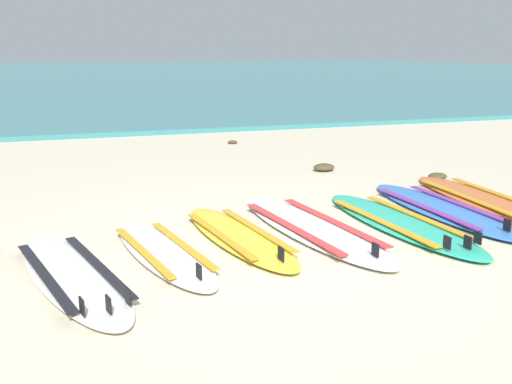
% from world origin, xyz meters
% --- Properties ---
extents(ground_plane, '(80.00, 80.00, 0.00)m').
position_xyz_m(ground_plane, '(0.00, 0.00, 0.00)').
color(ground_plane, beige).
extents(sea, '(80.00, 60.00, 0.10)m').
position_xyz_m(sea, '(0.00, 37.30, 0.05)').
color(sea, teal).
rests_on(sea, ground).
extents(surfboard_1, '(1.08, 2.27, 0.18)m').
position_xyz_m(surfboard_1, '(-1.59, -0.02, 0.04)').
color(surfboard_1, silver).
rests_on(surfboard_1, ground).
extents(surfboard_2, '(0.84, 2.01, 0.18)m').
position_xyz_m(surfboard_2, '(-0.85, 0.27, 0.04)').
color(surfboard_2, white).
rests_on(surfboard_2, ground).
extents(surfboard_3, '(0.81, 2.13, 0.18)m').
position_xyz_m(surfboard_3, '(-0.12, 0.50, 0.04)').
color(surfboard_3, yellow).
rests_on(surfboard_3, ground).
extents(surfboard_4, '(0.96, 2.58, 0.18)m').
position_xyz_m(surfboard_4, '(0.62, 0.52, 0.04)').
color(surfboard_4, white).
rests_on(surfboard_4, ground).
extents(surfboard_5, '(0.79, 2.44, 0.18)m').
position_xyz_m(surfboard_5, '(1.50, 0.40, 0.04)').
color(surfboard_5, '#2DB793').
rests_on(surfboard_5, ground).
extents(surfboard_6, '(0.68, 2.43, 0.18)m').
position_xyz_m(surfboard_6, '(2.20, 0.70, 0.04)').
color(surfboard_6, '#3875CC').
rests_on(surfboard_6, ground).
extents(surfboard_7, '(0.70, 2.46, 0.18)m').
position_xyz_m(surfboard_7, '(2.89, 0.93, 0.04)').
color(surfboard_7, orange).
rests_on(surfboard_7, ground).
extents(seaweed_clump_near_shoreline, '(0.31, 0.25, 0.11)m').
position_xyz_m(seaweed_clump_near_shoreline, '(1.91, 3.06, 0.05)').
color(seaweed_clump_near_shoreline, '#4C4228').
rests_on(seaweed_clump_near_shoreline, ground).
extents(seaweed_clump_mid_sand, '(0.18, 0.14, 0.06)m').
position_xyz_m(seaweed_clump_mid_sand, '(1.34, 5.82, 0.03)').
color(seaweed_clump_mid_sand, '#4C4228').
rests_on(seaweed_clump_mid_sand, ground).
extents(seaweed_clump_by_the_boards, '(0.26, 0.21, 0.09)m').
position_xyz_m(seaweed_clump_by_the_boards, '(3.11, 2.08, 0.05)').
color(seaweed_clump_by_the_boards, '#4C4228').
rests_on(seaweed_clump_by_the_boards, ground).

